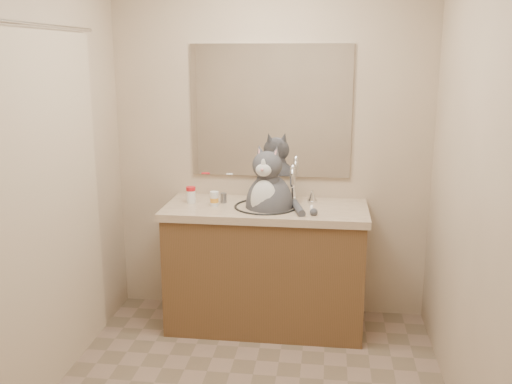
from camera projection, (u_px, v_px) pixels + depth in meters
room at (244, 188)px, 2.76m from camera, size 2.22×2.52×2.42m
vanity at (266, 264)px, 3.87m from camera, size 1.34×0.59×1.12m
mirror at (271, 111)px, 3.89m from camera, size 1.10×0.02×0.90m
shower_curtain at (52, 208)px, 3.03m from camera, size 0.02×1.30×1.93m
cat at (269, 201)px, 3.74m from camera, size 0.44×0.43×0.63m
pill_bottle_redcap at (191, 195)px, 3.85m from camera, size 0.08×0.08×0.11m
pill_bottle_orange at (214, 199)px, 3.77m from camera, size 0.07×0.07×0.10m
grey_canister at (224, 198)px, 3.85m from camera, size 0.05×0.05×0.07m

